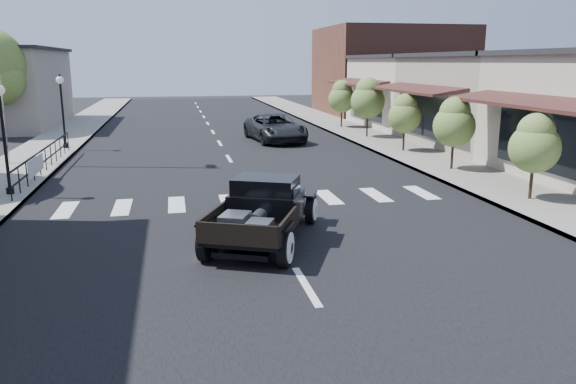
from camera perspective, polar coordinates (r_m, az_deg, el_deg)
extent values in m
plane|color=black|center=(13.79, -1.02, -4.93)|extent=(120.00, 120.00, 0.00)
cube|color=black|center=(28.32, -6.61, 4.37)|extent=(14.00, 80.00, 0.02)
cube|color=gray|center=(28.86, -23.70, 3.64)|extent=(3.00, 80.00, 0.15)
cube|color=gray|center=(30.24, 9.70, 4.94)|extent=(3.00, 80.00, 0.15)
cube|color=gray|center=(31.26, 22.52, 8.42)|extent=(10.00, 9.00, 4.50)
cube|color=beige|center=(39.04, 15.12, 9.69)|extent=(10.00, 9.00, 4.50)
cube|color=brown|center=(48.34, 10.39, 11.98)|extent=(11.00, 10.00, 7.00)
imported|color=black|center=(30.81, -1.31, 6.51)|extent=(3.06, 5.53, 1.46)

